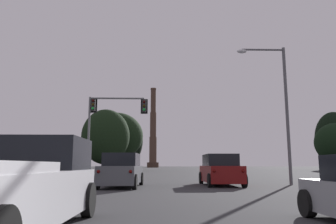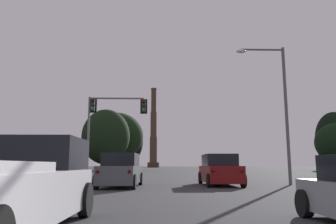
{
  "view_description": "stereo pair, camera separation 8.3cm",
  "coord_description": "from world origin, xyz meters",
  "px_view_note": "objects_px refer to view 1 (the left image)",
  "views": [
    {
      "loc": [
        -0.84,
        -2.47,
        1.21
      ],
      "look_at": [
        0.5,
        43.55,
        8.69
      ],
      "focal_mm": 35.0,
      "sensor_mm": 36.0,
      "label": 1
    },
    {
      "loc": [
        -0.76,
        -2.47,
        1.21
      ],
      "look_at": [
        0.5,
        43.55,
        8.69
      ],
      "focal_mm": 35.0,
      "sensor_mm": 36.0,
      "label": 2
    }
  ],
  "objects_px": {
    "traffic_light_overhead_left": "(108,117)",
    "smokestack": "(153,136)",
    "pickup_truck_left_lane_third": "(12,188)",
    "street_lamp": "(279,99)",
    "suv_left_lane_front": "(122,171)",
    "suv_right_lane_front": "(220,170)"
  },
  "relations": [
    {
      "from": "traffic_light_overhead_left",
      "to": "smokestack",
      "type": "distance_m",
      "value": 136.5
    },
    {
      "from": "pickup_truck_left_lane_third",
      "to": "traffic_light_overhead_left",
      "type": "bearing_deg",
      "value": 94.64
    },
    {
      "from": "pickup_truck_left_lane_third",
      "to": "traffic_light_overhead_left",
      "type": "distance_m",
      "value": 21.17
    },
    {
      "from": "pickup_truck_left_lane_third",
      "to": "smokestack",
      "type": "relative_size",
      "value": 0.14
    },
    {
      "from": "traffic_light_overhead_left",
      "to": "street_lamp",
      "type": "distance_m",
      "value": 13.52
    },
    {
      "from": "traffic_light_overhead_left",
      "to": "street_lamp",
      "type": "height_order",
      "value": "street_lamp"
    },
    {
      "from": "pickup_truck_left_lane_third",
      "to": "smokestack",
      "type": "bearing_deg",
      "value": 90.4
    },
    {
      "from": "smokestack",
      "to": "suv_left_lane_front",
      "type": "bearing_deg",
      "value": -89.73
    },
    {
      "from": "pickup_truck_left_lane_third",
      "to": "suv_right_lane_front",
      "type": "bearing_deg",
      "value": 65.63
    },
    {
      "from": "suv_left_lane_front",
      "to": "smokestack",
      "type": "xyz_separation_m",
      "value": [
        -0.67,
        144.23,
        14.75
      ]
    },
    {
      "from": "traffic_light_overhead_left",
      "to": "street_lamp",
      "type": "bearing_deg",
      "value": -27.7
    },
    {
      "from": "suv_left_lane_front",
      "to": "street_lamp",
      "type": "relative_size",
      "value": 0.56
    },
    {
      "from": "traffic_light_overhead_left",
      "to": "smokestack",
      "type": "height_order",
      "value": "smokestack"
    },
    {
      "from": "traffic_light_overhead_left",
      "to": "suv_right_lane_front",
      "type": "bearing_deg",
      "value": -40.4
    },
    {
      "from": "pickup_truck_left_lane_third",
      "to": "street_lamp",
      "type": "relative_size",
      "value": 0.62
    },
    {
      "from": "suv_left_lane_front",
      "to": "traffic_light_overhead_left",
      "type": "height_order",
      "value": "traffic_light_overhead_left"
    },
    {
      "from": "pickup_truck_left_lane_third",
      "to": "traffic_light_overhead_left",
      "type": "relative_size",
      "value": 0.81
    },
    {
      "from": "suv_right_lane_front",
      "to": "smokestack",
      "type": "bearing_deg",
      "value": 92.81
    },
    {
      "from": "pickup_truck_left_lane_third",
      "to": "street_lamp",
      "type": "bearing_deg",
      "value": 54.42
    },
    {
      "from": "pickup_truck_left_lane_third",
      "to": "street_lamp",
      "type": "xyz_separation_m",
      "value": [
        10.43,
        14.38,
        4.63
      ]
    },
    {
      "from": "suv_right_lane_front",
      "to": "traffic_light_overhead_left",
      "type": "relative_size",
      "value": 0.72
    },
    {
      "from": "traffic_light_overhead_left",
      "to": "suv_left_lane_front",
      "type": "bearing_deg",
      "value": -75.29
    }
  ]
}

